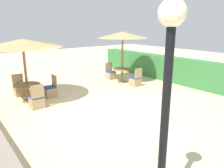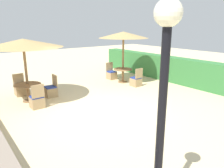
# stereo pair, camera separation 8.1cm
# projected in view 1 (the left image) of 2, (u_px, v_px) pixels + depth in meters

# --- Properties ---
(ground_plane) EXTENTS (40.00, 40.00, 0.00)m
(ground_plane) POSITION_uv_depth(u_px,v_px,m) (99.00, 111.00, 7.85)
(ground_plane) COLOR beige
(hedge_row) EXTENTS (13.00, 0.70, 1.32)m
(hedge_row) POSITION_uv_depth(u_px,v_px,m) (190.00, 73.00, 10.97)
(hedge_row) COLOR #387A3D
(hedge_row) RESTS_ON ground_plane
(lamp_post) EXTENTS (0.36, 0.36, 3.32)m
(lamp_post) POSITION_uv_depth(u_px,v_px,m) (168.00, 75.00, 2.88)
(lamp_post) COLOR black
(lamp_post) RESTS_ON ground_plane
(parasol_back_left) EXTENTS (2.56, 2.56, 2.66)m
(parasol_back_left) POSITION_uv_depth(u_px,v_px,m) (123.00, 35.00, 11.10)
(parasol_back_left) COLOR olive
(parasol_back_left) RESTS_ON ground_plane
(round_table_back_left) EXTENTS (0.98, 0.98, 0.73)m
(round_table_back_left) POSITION_uv_depth(u_px,v_px,m) (122.00, 72.00, 11.61)
(round_table_back_left) COLOR olive
(round_table_back_left) RESTS_ON ground_plane
(patio_chair_back_left_west) EXTENTS (0.46, 0.46, 0.93)m
(patio_chair_back_left_west) POSITION_uv_depth(u_px,v_px,m) (111.00, 74.00, 12.38)
(patio_chair_back_left_west) COLOR tan
(patio_chair_back_left_west) RESTS_ON ground_plane
(patio_chair_back_left_east) EXTENTS (0.46, 0.46, 0.93)m
(patio_chair_back_left_east) POSITION_uv_depth(u_px,v_px,m) (135.00, 81.00, 10.96)
(patio_chair_back_left_east) COLOR tan
(patio_chair_back_left_east) RESTS_ON ground_plane
(parasol_front_left) EXTENTS (2.99, 2.99, 2.49)m
(parasol_front_left) POSITION_uv_depth(u_px,v_px,m) (23.00, 43.00, 8.21)
(parasol_front_left) COLOR olive
(parasol_front_left) RESTS_ON ground_plane
(round_table_front_left) EXTENTS (1.04, 1.04, 0.71)m
(round_table_front_left) POSITION_uv_depth(u_px,v_px,m) (27.00, 88.00, 8.67)
(round_table_front_left) COLOR olive
(round_table_front_left) RESTS_ON ground_plane
(patio_chair_front_left_east) EXTENTS (0.46, 0.46, 0.93)m
(patio_chair_front_left_east) POSITION_uv_depth(u_px,v_px,m) (37.00, 101.00, 8.05)
(patio_chair_front_left_east) COLOR tan
(patio_chair_front_left_east) RESTS_ON ground_plane
(patio_chair_front_left_west) EXTENTS (0.46, 0.46, 0.93)m
(patio_chair_front_left_west) POSITION_uv_depth(u_px,v_px,m) (20.00, 90.00, 9.49)
(patio_chair_front_left_west) COLOR tan
(patio_chair_front_left_west) RESTS_ON ground_plane
(patio_chair_front_left_north) EXTENTS (0.46, 0.46, 0.93)m
(patio_chair_front_left_north) POSITION_uv_depth(u_px,v_px,m) (51.00, 91.00, 9.33)
(patio_chair_front_left_north) COLOR tan
(patio_chair_front_left_north) RESTS_ON ground_plane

